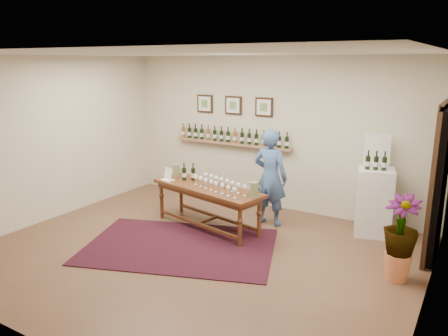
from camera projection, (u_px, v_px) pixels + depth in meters
The scene contains 14 objects.
ground at pixel (196, 253), 6.31m from camera, with size 6.00×6.00×0.00m, color brown.
room_shell at pixel (381, 170), 6.53m from camera, with size 6.00×6.00×6.00m.
rug at pixel (180, 246), 6.53m from camera, with size 2.77×1.85×0.01m, color #4E0E0D.
tasting_table at pixel (207, 193), 7.14m from camera, with size 2.09×1.04×0.71m.
table_glasses at pixel (219, 184), 6.92m from camera, with size 1.28×0.29×0.18m, color white, non-canonical shape.
table_bottles at pixel (189, 171), 7.46m from camera, with size 0.31×0.18×0.33m, color black, non-canonical shape.
pitcher_left at pixel (176, 170), 7.74m from camera, with size 0.14×0.14×0.21m, color olive, non-canonical shape.
pitcher_right at pixel (254, 190), 6.53m from camera, with size 0.15×0.15×0.23m, color olive, non-canonical shape.
menu_card at pixel (168, 174), 7.51m from camera, with size 0.22×0.16×0.20m, color white.
display_pedestal at pixel (374, 202), 6.90m from camera, with size 0.54×0.54×1.08m, color silver.
pedestal_bottles at pixel (376, 160), 6.67m from camera, with size 0.31×0.08×0.31m, color black, non-canonical shape.
info_sign at pixel (377, 149), 6.88m from camera, with size 0.40×0.02×0.55m, color white.
potted_plant at pixel (400, 238), 5.42m from camera, with size 0.53×0.53×0.96m.
person at pixel (270, 177), 7.26m from camera, with size 0.60×0.39×1.64m, color #3A5A8B.
Camera 1 is at (3.36, -4.79, 2.70)m, focal length 35.00 mm.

